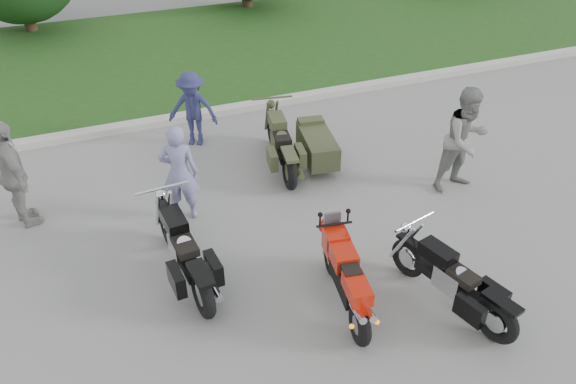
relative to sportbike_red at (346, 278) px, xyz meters
name	(u,v)px	position (x,y,z in m)	size (l,w,h in m)	color
ground	(280,299)	(-0.78, 0.45, -0.53)	(80.00, 80.00, 0.00)	gray
curb	(183,117)	(-0.78, 6.45, -0.45)	(60.00, 0.30, 0.15)	#BAB7AF
grass_strip	(150,56)	(-0.78, 10.60, -0.46)	(60.00, 8.00, 0.14)	#2C5C1F
sportbike_red	(346,278)	(0.00, 0.00, 0.00)	(0.53, 1.88, 0.90)	black
cruiser_left	(186,255)	(-1.89, 1.33, -0.06)	(0.50, 2.36, 0.91)	black
cruiser_right	(456,285)	(1.36, -0.58, -0.10)	(0.74, 2.12, 0.83)	black
cruiser_sidecar	(303,146)	(0.93, 3.69, -0.11)	(1.35, 2.31, 0.89)	black
person_stripe	(179,173)	(-1.58, 2.91, 0.33)	(0.62, 0.41, 1.71)	#817FAD
person_grey	(466,140)	(3.27, 1.95, 0.44)	(0.94, 0.73, 1.93)	gray
person_denim	(192,109)	(-0.78, 5.32, 0.25)	(1.00, 0.58, 1.55)	navy
person_back	(14,175)	(-4.05, 3.69, 0.40)	(1.09, 0.45, 1.86)	gray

